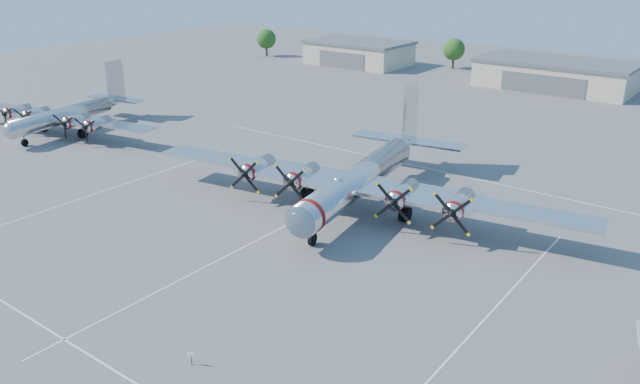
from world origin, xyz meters
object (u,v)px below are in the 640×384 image
Objects in this scene: main_bomber_b29 at (362,204)px; info_placard at (191,356)px; bomber_west at (71,132)px; tree_far_west at (266,39)px; hangar_center at (555,74)px; hangar_west at (359,52)px; tree_west at (454,49)px.

info_placard is at bearing -87.26° from main_bomber_b29.
main_bomber_b29 is 49.46m from bomber_west.
tree_far_west reaches higher than bomber_west.
tree_far_west is at bearing 128.09° from main_bomber_b29.
hangar_center is 30.13× the size of info_placard.
hangar_west is 73.77m from bomber_west.
tree_far_west is at bearing -165.07° from tree_west.
hangar_center is 71.43m from main_bomber_b29.
hangar_center is at bearing 47.48° from bomber_west.
hangar_center is 0.61× the size of main_bomber_b29.
tree_far_west and tree_west have the same top height.
main_bomber_b29 is (27.90, -79.35, -4.22)m from tree_west.
tree_far_west reaches higher than info_placard.
hangar_west reaches higher than info_placard.
bomber_west is (23.50, -69.74, -4.22)m from tree_far_west.
tree_west is at bearing 21.89° from hangar_west.
tree_west is 84.62m from bomber_west.
tree_far_west is at bearing 111.38° from info_placard.
hangar_west is at bearing 9.01° from tree_far_west.
tree_west is at bearing 162.18° from hangar_center.
main_bomber_b29 is at bearing -7.51° from bomber_west.
tree_far_west is 99.34m from main_bomber_b29.
hangar_center is 26.30m from tree_west.
hangar_center is 4.31× the size of tree_west.
tree_west reaches higher than bomber_west.
info_placard is (6.18, -29.28, 0.67)m from main_bomber_b29.
tree_far_west is at bearing 98.35° from bomber_west.
bomber_west is 61.74m from info_placard.
hangar_center is at bearing 3.24° from tree_far_west.
hangar_west is 0.67× the size of bomber_west.
info_placard is at bearing -72.58° from tree_west.
hangar_center is at bearing -0.00° from hangar_west.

